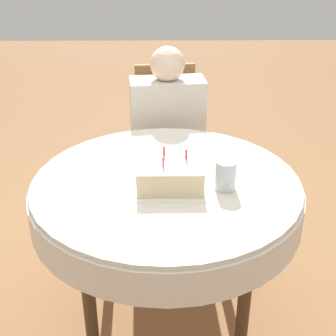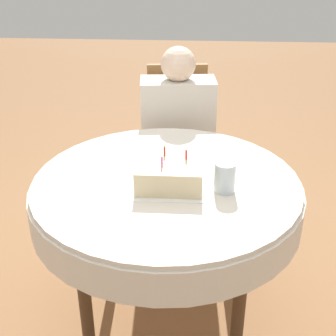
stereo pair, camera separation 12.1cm
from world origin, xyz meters
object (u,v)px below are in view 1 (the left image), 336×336
Objects in this scene: drinking_glass at (226,175)px; birthday_cake at (170,171)px; chair at (166,149)px; person at (168,131)px.

birthday_cake is at bearing 166.71° from drinking_glass.
birthday_cake is 2.13× the size of drinking_glass.
person is at bearing -90.00° from chair.
drinking_glass is at bearing -80.64° from person.
drinking_glass is (0.21, -0.05, 0.01)m from birthday_cake.
chair is at bearing 90.66° from birthday_cake.
birthday_cake is (0.01, -0.83, 0.30)m from chair.
chair reaches higher than birthday_cake.
person reaches higher than drinking_glass.
chair is 0.18m from person.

